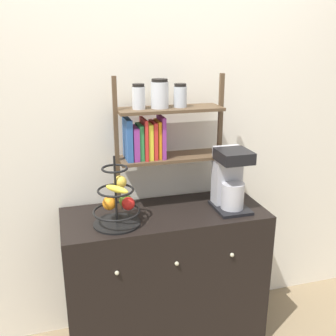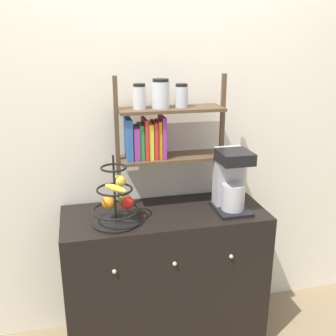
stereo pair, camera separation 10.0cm
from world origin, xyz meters
The scene contains 5 objects.
wall_back centered at (0.00, 0.52, 1.30)m, with size 7.00×0.05×2.60m, color silver.
sideboard centered at (0.00, 0.24, 0.44)m, with size 1.19×0.49×0.89m.
coffee_maker centered at (0.39, 0.20, 1.07)m, with size 0.19×0.24×0.36m.
fruit_stand centered at (-0.28, 0.17, 1.02)m, with size 0.26×0.26×0.39m.
shelf_hutch centered at (-0.01, 0.36, 1.36)m, with size 0.65×0.20×0.77m.
Camera 1 is at (-0.56, -1.78, 1.85)m, focal length 42.00 mm.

